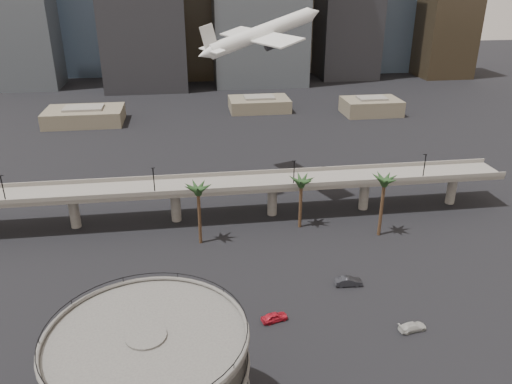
{
  "coord_description": "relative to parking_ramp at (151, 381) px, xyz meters",
  "views": [
    {
      "loc": [
        -7.34,
        -47.62,
        51.68
      ],
      "look_at": [
        3.39,
        28.0,
        17.95
      ],
      "focal_mm": 35.0,
      "sensor_mm": 36.0,
      "label": 1
    }
  ],
  "objects": [
    {
      "name": "overpass",
      "position": [
        13.0,
        59.0,
        -2.5
      ],
      "size": [
        130.0,
        9.3,
        14.7
      ],
      "color": "slate",
      "rests_on": "ground"
    },
    {
      "name": "car_a",
      "position": [
        17.8,
        20.69,
        -9.09
      ],
      "size": [
        4.68,
        2.82,
        1.49
      ],
      "primitive_type": "imported",
      "rotation": [
        0.0,
        0.0,
        1.83
      ],
      "color": "red",
      "rests_on": "ground"
    },
    {
      "name": "palm_trees",
      "position": [
        27.02,
        48.65,
        1.59
      ],
      "size": [
        42.4,
        10.4,
        14.0
      ],
      "color": "#4D3521",
      "rests_on": "ground"
    },
    {
      "name": "parking_ramp",
      "position": [
        0.0,
        0.0,
        0.0
      ],
      "size": [
        22.2,
        22.2,
        17.35
      ],
      "color": "#4A4845",
      "rests_on": "ground"
    },
    {
      "name": "low_buildings",
      "position": [
        19.89,
        146.3,
        -6.97
      ],
      "size": [
        135.0,
        27.5,
        6.8
      ],
      "color": "#69614D",
      "rests_on": "ground"
    },
    {
      "name": "car_b",
      "position": [
        32.72,
        28.68,
        -9.02
      ],
      "size": [
        5.05,
        2.04,
        1.63
      ],
      "primitive_type": "imported",
      "rotation": [
        0.0,
        0.0,
        1.51
      ],
      "color": "#222328",
      "rests_on": "ground"
    },
    {
      "name": "airborne_jet",
      "position": [
        23.72,
        75.1,
        28.87
      ],
      "size": [
        32.04,
        29.27,
        11.62
      ],
      "rotation": [
        0.0,
        -0.26,
        0.37
      ],
      "color": "silver",
      "rests_on": "ground"
    },
    {
      "name": "car_c",
      "position": [
        38.89,
        15.35,
        -9.17
      ],
      "size": [
        4.81,
        2.57,
        1.33
      ],
      "primitive_type": "imported",
      "rotation": [
        0.0,
        0.0,
        1.73
      ],
      "color": "beige",
      "rests_on": "ground"
    }
  ]
}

